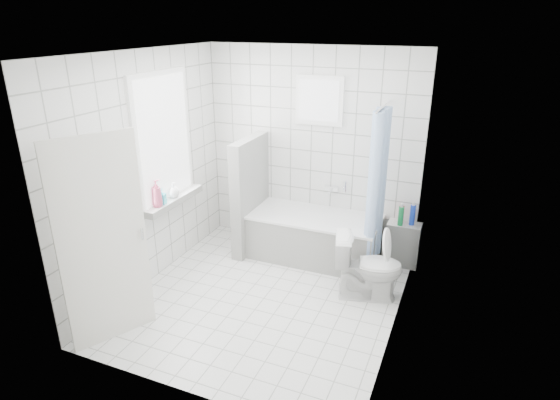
% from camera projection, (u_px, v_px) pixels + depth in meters
% --- Properties ---
extents(ground, '(3.00, 3.00, 0.00)m').
position_uv_depth(ground, '(264.00, 298.00, 5.16)').
color(ground, white).
rests_on(ground, ground).
extents(ceiling, '(3.00, 3.00, 0.00)m').
position_uv_depth(ceiling, '(260.00, 52.00, 4.21)').
color(ceiling, white).
rests_on(ceiling, ground).
extents(wall_back, '(2.80, 0.02, 2.60)m').
position_uv_depth(wall_back, '(311.00, 151.00, 5.97)').
color(wall_back, white).
rests_on(wall_back, ground).
extents(wall_front, '(2.80, 0.02, 2.60)m').
position_uv_depth(wall_front, '(176.00, 253.00, 3.40)').
color(wall_front, white).
rests_on(wall_front, ground).
extents(wall_left, '(0.02, 3.00, 2.60)m').
position_uv_depth(wall_left, '(148.00, 171.00, 5.19)').
color(wall_left, white).
rests_on(wall_left, ground).
extents(wall_right, '(0.02, 3.00, 2.60)m').
position_uv_depth(wall_right, '(404.00, 208.00, 4.18)').
color(wall_right, white).
rests_on(wall_right, ground).
extents(window_left, '(0.01, 0.90, 1.40)m').
position_uv_depth(window_left, '(165.00, 139.00, 5.32)').
color(window_left, white).
rests_on(window_left, wall_left).
extents(window_back, '(0.50, 0.01, 0.50)m').
position_uv_depth(window_back, '(319.00, 101.00, 5.66)').
color(window_back, white).
rests_on(window_back, wall_back).
extents(window_sill, '(0.18, 1.02, 0.08)m').
position_uv_depth(window_sill, '(173.00, 200.00, 5.57)').
color(window_sill, white).
rests_on(window_sill, wall_left).
extents(door, '(0.41, 0.73, 2.00)m').
position_uv_depth(door, '(103.00, 243.00, 4.21)').
color(door, silver).
rests_on(door, ground).
extents(bathtub, '(1.62, 0.77, 0.58)m').
position_uv_depth(bathtub, '(314.00, 237.00, 5.95)').
color(bathtub, white).
rests_on(bathtub, ground).
extents(partition_wall, '(0.15, 0.85, 1.50)m').
position_uv_depth(partition_wall, '(250.00, 195.00, 6.05)').
color(partition_wall, white).
rests_on(partition_wall, ground).
extents(tiled_ledge, '(0.40, 0.24, 0.55)m').
position_uv_depth(tiled_ledge, '(403.00, 244.00, 5.79)').
color(tiled_ledge, white).
rests_on(tiled_ledge, ground).
extents(toilet, '(0.81, 0.59, 0.74)m').
position_uv_depth(toilet, '(368.00, 267.00, 5.07)').
color(toilet, white).
rests_on(toilet, ground).
extents(curtain_rod, '(0.02, 0.80, 0.02)m').
position_uv_depth(curtain_rod, '(384.00, 106.00, 5.03)').
color(curtain_rod, silver).
rests_on(curtain_rod, wall_back).
extents(shower_curtain, '(0.14, 0.48, 1.78)m').
position_uv_depth(shower_curtain, '(375.00, 189.00, 5.25)').
color(shower_curtain, '#4173C1').
rests_on(shower_curtain, curtain_rod).
extents(tub_faucet, '(0.18, 0.06, 0.06)m').
position_uv_depth(tub_faucet, '(331.00, 188.00, 6.00)').
color(tub_faucet, silver).
rests_on(tub_faucet, wall_back).
extents(sill_bottles, '(0.17, 0.48, 0.31)m').
position_uv_depth(sill_bottles, '(164.00, 192.00, 5.36)').
color(sill_bottles, '#CA4E71').
rests_on(sill_bottles, window_sill).
extents(ledge_bottles, '(0.20, 0.15, 0.25)m').
position_uv_depth(ledge_bottles, '(405.00, 215.00, 5.64)').
color(ledge_bottles, blue).
rests_on(ledge_bottles, tiled_ledge).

